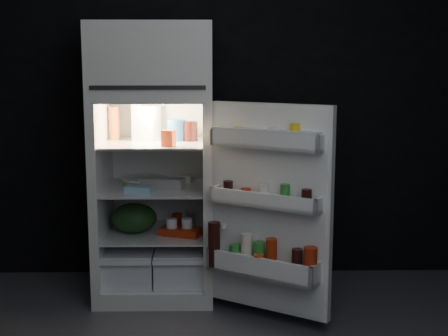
{
  "coord_description": "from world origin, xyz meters",
  "views": [
    {
      "loc": [
        0.19,
        -2.75,
        1.54
      ],
      "look_at": [
        0.26,
        1.0,
        0.9
      ],
      "focal_mm": 50.0,
      "sensor_mm": 36.0,
      "label": 1
    }
  ],
  "objects_px": {
    "fridge_door": "(267,212)",
    "milk_jug": "(146,122)",
    "refrigerator": "(155,152)",
    "egg_carton": "(161,183)",
    "yogurt_tray": "(181,231)"
  },
  "relations": [
    {
      "from": "fridge_door",
      "to": "milk_jug",
      "type": "height_order",
      "value": "fridge_door"
    },
    {
      "from": "refrigerator",
      "to": "egg_carton",
      "type": "xyz_separation_m",
      "value": [
        0.05,
        -0.09,
        -0.19
      ]
    },
    {
      "from": "fridge_door",
      "to": "refrigerator",
      "type": "bearing_deg",
      "value": 140.27
    },
    {
      "from": "egg_carton",
      "to": "yogurt_tray",
      "type": "relative_size",
      "value": 1.11
    },
    {
      "from": "fridge_door",
      "to": "milk_jug",
      "type": "distance_m",
      "value": 1.09
    },
    {
      "from": "refrigerator",
      "to": "fridge_door",
      "type": "xyz_separation_m",
      "value": [
        0.7,
        -0.58,
        -0.27
      ]
    },
    {
      "from": "yogurt_tray",
      "to": "refrigerator",
      "type": "bearing_deg",
      "value": 161.98
    },
    {
      "from": "refrigerator",
      "to": "egg_carton",
      "type": "relative_size",
      "value": 6.12
    },
    {
      "from": "egg_carton",
      "to": "yogurt_tray",
      "type": "distance_m",
      "value": 0.34
    },
    {
      "from": "fridge_door",
      "to": "yogurt_tray",
      "type": "height_order",
      "value": "fridge_door"
    },
    {
      "from": "yogurt_tray",
      "to": "egg_carton",
      "type": "bearing_deg",
      "value": 179.54
    },
    {
      "from": "yogurt_tray",
      "to": "fridge_door",
      "type": "bearing_deg",
      "value": -19.5
    },
    {
      "from": "fridge_door",
      "to": "egg_carton",
      "type": "xyz_separation_m",
      "value": [
        -0.65,
        0.49,
        0.08
      ]
    },
    {
      "from": "fridge_door",
      "to": "milk_jug",
      "type": "relative_size",
      "value": 5.08
    },
    {
      "from": "refrigerator",
      "to": "yogurt_tray",
      "type": "height_order",
      "value": "refrigerator"
    }
  ]
}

